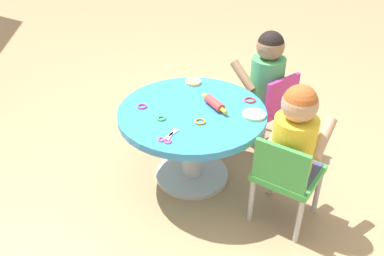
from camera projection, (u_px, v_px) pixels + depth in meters
ground_plane at (192, 176)px, 2.53m from camera, size 10.00×10.00×0.00m
craft_table at (192, 129)px, 2.35m from camera, size 0.83×0.83×0.47m
child_chair_left at (286, 175)px, 2.06m from camera, size 0.42×0.42×0.54m
seated_child_left at (295, 134)px, 1.97m from camera, size 0.44×0.43×0.51m
child_chair_right at (268, 105)px, 2.65m from camera, size 0.41×0.41×0.54m
seated_child_right at (267, 71)px, 2.55m from camera, size 0.44×0.41×0.51m
rolling_pin at (214, 103)px, 2.29m from camera, size 0.22×0.11×0.05m
craft_scissors at (168, 138)px, 2.05m from camera, size 0.14×0.12×0.01m
playdough_blob_0 at (193, 82)px, 2.55m from camera, size 0.10×0.10×0.02m
playdough_blob_1 at (254, 115)px, 2.23m from camera, size 0.13×0.13×0.01m
cookie_cutter_0 at (250, 100)px, 2.37m from camera, size 0.07×0.07×0.01m
cookie_cutter_1 at (200, 121)px, 2.17m from camera, size 0.06×0.06×0.01m
cookie_cutter_2 at (162, 118)px, 2.20m from camera, size 0.05×0.05×0.01m
cookie_cutter_3 at (142, 106)px, 2.31m from camera, size 0.06×0.06×0.01m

